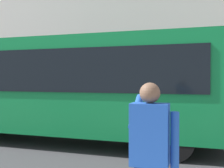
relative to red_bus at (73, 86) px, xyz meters
The scene contains 4 objects.
ground_plane 2.61m from the red_bus, behind, with size 60.00×60.00×0.00m, color #38383A.
building_facade_far 8.54m from the red_bus, 105.62° to the right, with size 28.00×1.55×12.00m.
red_bus is the anchor object (origin of this frame).
pedestrian_photographer 5.51m from the red_bus, 124.32° to the left, with size 0.53×0.52×1.70m.
Camera 1 is at (-1.61, 7.71, 1.89)m, focal length 43.83 mm.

